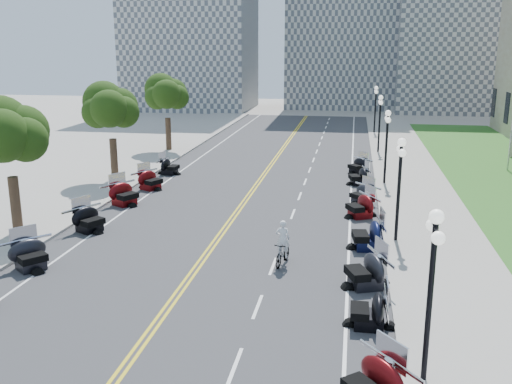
{
  "coord_description": "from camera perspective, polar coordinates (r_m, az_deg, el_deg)",
  "views": [
    {
      "loc": [
        6.37,
        -22.79,
        9.2
      ],
      "look_at": [
        1.61,
        4.91,
        2.0
      ],
      "focal_mm": 40.0,
      "sensor_mm": 36.0,
      "label": 1
    }
  ],
  "objects": [
    {
      "name": "lane_dash_5",
      "position": [
        21.15,
        0.16,
        -11.38
      ],
      "size": [
        0.12,
        2.0,
        0.0
      ],
      "primitive_type": "cube",
      "color": "white",
      "rests_on": "road"
    },
    {
      "name": "motorcycle_n_8",
      "position": [
        34.78,
        10.56,
        -0.12
      ],
      "size": [
        2.6,
        2.6,
        1.28
      ],
      "primitive_type": null,
      "rotation": [
        0.0,
        0.0,
        -0.79
      ],
      "color": "black",
      "rests_on": "road"
    },
    {
      "name": "lane_dash_6",
      "position": [
        24.77,
        1.71,
        -7.41
      ],
      "size": [
        0.12,
        2.0,
        0.0
      ],
      "primitive_type": "cube",
      "color": "white",
      "rests_on": "road"
    },
    {
      "name": "road",
      "position": [
        34.64,
        -1.2,
        -1.03
      ],
      "size": [
        16.0,
        90.0,
        0.01
      ],
      "primitive_type": "cube",
      "color": "#333335",
      "rests_on": "ground"
    },
    {
      "name": "lane_dash_12",
      "position": [
        47.79,
        5.77,
        3.21
      ],
      "size": [
        0.12,
        2.0,
        0.0
      ],
      "primitive_type": "cube",
      "color": "white",
      "rests_on": "road"
    },
    {
      "name": "lane_dash_10",
      "position": [
        39.99,
        4.94,
        1.03
      ],
      "size": [
        0.12,
        2.0,
        0.0
      ],
      "primitive_type": "cube",
      "color": "white",
      "rests_on": "road"
    },
    {
      "name": "motorcycle_n_5",
      "position": [
        22.87,
        10.93,
        -7.55
      ],
      "size": [
        2.85,
        2.85,
        1.53
      ],
      "primitive_type": null,
      "rotation": [
        0.0,
        0.0,
        -1.19
      ],
      "color": "black",
      "rests_on": "road"
    },
    {
      "name": "ground",
      "position": [
        25.39,
        -5.51,
        -6.95
      ],
      "size": [
        160.0,
        160.0,
        0.0
      ],
      "primitive_type": "plane",
      "color": "gray"
    },
    {
      "name": "bicycle",
      "position": [
        24.78,
        2.67,
        -6.13
      ],
      "size": [
        0.84,
        1.82,
        1.06
      ],
      "primitive_type": "imported",
      "rotation": [
        0.0,
        0.0,
        -0.21
      ],
      "color": "#A51414",
      "rests_on": "road"
    },
    {
      "name": "street_lamp_4",
      "position": [
        51.26,
        12.24,
        6.65
      ],
      "size": [
        0.5,
        1.2,
        4.9
      ],
      "primitive_type": null,
      "color": "black",
      "rests_on": "sidewalk_north"
    },
    {
      "name": "tree_2",
      "position": [
        30.03,
        -23.5,
        4.66
      ],
      "size": [
        4.8,
        4.8,
        9.2
      ],
      "primitive_type": null,
      "color": "#235619",
      "rests_on": "sidewalk_south"
    },
    {
      "name": "tree_4",
      "position": [
        51.65,
        -8.89,
        9.26
      ],
      "size": [
        4.8,
        4.8,
        9.2
      ],
      "primitive_type": null,
      "color": "#235619",
      "rests_on": "sidewalk_south"
    },
    {
      "name": "motorcycle_s_6",
      "position": [
        30.27,
        -16.37,
        -2.52
      ],
      "size": [
        2.75,
        2.75,
        1.42
      ],
      "primitive_type": null,
      "rotation": [
        0.0,
        0.0,
        1.08
      ],
      "color": "black",
      "rests_on": "road"
    },
    {
      "name": "motorcycle_s_5",
      "position": [
        26.03,
        -21.68,
        -5.71
      ],
      "size": [
        2.88,
        2.88,
        1.43
      ],
      "primitive_type": null,
      "rotation": [
        0.0,
        0.0,
        0.89
      ],
      "color": "black",
      "rests_on": "road"
    },
    {
      "name": "lane_dash_13",
      "position": [
        51.71,
        6.09,
        4.06
      ],
      "size": [
        0.12,
        2.0,
        0.0
      ],
      "primitive_type": "cube",
      "color": "white",
      "rests_on": "road"
    },
    {
      "name": "edge_line_north",
      "position": [
        34.05,
        9.44,
        -1.48
      ],
      "size": [
        0.12,
        90.0,
        0.0
      ],
      "primitive_type": "cube",
      "color": "white",
      "rests_on": "road"
    },
    {
      "name": "centerline_yellow_b",
      "position": [
        34.62,
        -1.01,
        -1.02
      ],
      "size": [
        0.12,
        90.0,
        0.0
      ],
      "primitive_type": "cube",
      "color": "yellow",
      "rests_on": "road"
    },
    {
      "name": "lane_dash_11",
      "position": [
        43.88,
        5.39,
        2.22
      ],
      "size": [
        0.12,
        2.0,
        0.0
      ],
      "primitive_type": "cube",
      "color": "white",
      "rests_on": "road"
    },
    {
      "name": "lane_dash_19",
      "position": [
        75.42,
        7.32,
        7.26
      ],
      "size": [
        0.12,
        2.0,
        0.0
      ],
      "primitive_type": "cube",
      "color": "white",
      "rests_on": "road"
    },
    {
      "name": "motorcycle_s_8",
      "position": [
        38.22,
        -10.52,
        1.29
      ],
      "size": [
        2.71,
        2.71,
        1.41
      ],
      "primitive_type": null,
      "rotation": [
        0.0,
        0.0,
        1.11
      ],
      "color": "#590A0C",
      "rests_on": "road"
    },
    {
      "name": "lane_dash_14",
      "position": [
        55.64,
        6.37,
        4.78
      ],
      "size": [
        0.12,
        2.0,
        0.0
      ],
      "primitive_type": "cube",
      "color": "white",
      "rests_on": "road"
    },
    {
      "name": "lane_dash_7",
      "position": [
        28.5,
        2.85,
        -4.46
      ],
      "size": [
        0.12,
        2.0,
        0.0
      ],
      "primitive_type": "cube",
      "color": "white",
      "rests_on": "road"
    },
    {
      "name": "lane_dash_9",
      "position": [
        36.12,
        4.39,
        -0.41
      ],
      "size": [
        0.12,
        2.0,
        0.0
      ],
      "primitive_type": "cube",
      "color": "white",
      "rests_on": "road"
    },
    {
      "name": "distant_block_c",
      "position": [
        89.19,
        20.53,
        14.66
      ],
      "size": [
        20.0,
        14.0,
        22.0
      ],
      "primitive_type": "cube",
      "color": "gray",
      "rests_on": "ground"
    },
    {
      "name": "motorcycle_s_7",
      "position": [
        34.75,
        -13.06,
        -0.07
      ],
      "size": [
        2.95,
        2.95,
        1.51
      ],
      "primitive_type": null,
      "rotation": [
        0.0,
        0.0,
        1.05
      ],
      "color": "#590A0C",
      "rests_on": "road"
    },
    {
      "name": "centerline_yellow_a",
      "position": [
        34.66,
        -1.4,
        -1.01
      ],
      "size": [
        0.12,
        90.0,
        0.0
      ],
      "primitive_type": "cube",
      "color": "yellow",
      "rests_on": "road"
    },
    {
      "name": "cyclist_rider",
      "position": [
        24.34,
        2.71,
        -3.13
      ],
      "size": [
        0.61,
        0.4,
        1.66
      ],
      "primitive_type": "imported",
      "rotation": [
        0.0,
        0.0,
        3.14
      ],
      "color": "silver",
      "rests_on": "bicycle"
    },
    {
      "name": "distant_block_a",
      "position": [
        88.3,
        -6.57,
        16.75
      ],
      "size": [
        18.0,
        14.0,
        26.0
      ],
      "primitive_type": "cube",
      "color": "gray",
      "rests_on": "ground"
    },
    {
      "name": "street_lamp_3",
      "position": [
        39.41,
        12.89,
        4.37
      ],
      "size": [
        0.5,
        1.2,
        4.9
      ],
      "primitive_type": null,
      "color": "black",
      "rests_on": "sidewalk_north"
    },
    {
      "name": "motorcycle_n_4",
      "position": [
        19.87,
        11.25,
        -11.32
      ],
      "size": [
        1.96,
        1.96,
        1.36
      ],
      "primitive_type": null,
      "rotation": [
        0.0,
        0.0,
        -1.56
      ],
      "color": "black",
      "rests_on": "road"
    },
    {
      "name": "edge_line_south",
      "position": [
        36.37,
        -11.15,
        -0.54
      ],
      "size": [
        0.12,
        90.0,
        0.0
      ],
      "primitive_type": "cube",
      "color": "white",
      "rests_on": "road"
    },
    {
      "name": "motorcycle_n_10",
      "position": [
        43.17,
        10.14,
        2.71
      ],
      "size": [
        2.58,
        2.58,
        1.28
      ],
      "primitive_type": null,
      "rotation": [
        0.0,
        0.0,
        -0.85
      ],
      "color": "black",
      "rests_on": "road"
    },
    {
      "name": "sidewalk_south",
      "position": [
        37.98,
        -16.95,
        -0.17
      ],
      "size": [
        5.0,
        90.0,
        0.15
      ],
      "primitive_type": "cube",
      "color": "#9E9991",
      "rests_on": "ground"
    },
    {
      "name": "lane_dash_16",
      "position": [
        63.53,
        6.82,
        5.96
      ],
      "size": [
        0.12,
        2.0,
        0.0
      ],
      "primitive_type": "cube",
      "color": "white",
      "rests_on": "road"
    },
    {
      "name": "street_lamp_1",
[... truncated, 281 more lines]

